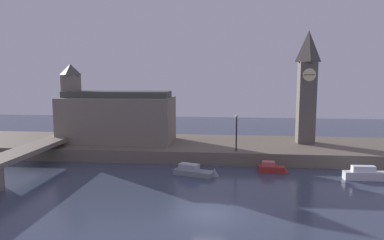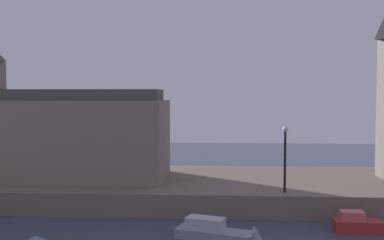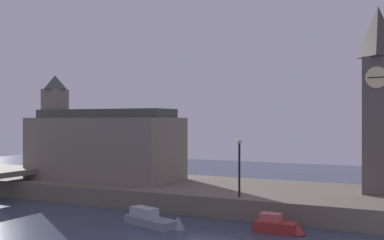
% 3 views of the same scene
% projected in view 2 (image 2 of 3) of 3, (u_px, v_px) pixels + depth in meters
% --- Properties ---
extents(far_embankment, '(70.00, 12.00, 1.50)m').
position_uv_depth(far_embankment, '(245.00, 188.00, 34.68)').
color(far_embankment, '#6B6051').
rests_on(far_embankment, ground).
extents(parliament_hall, '(14.40, 6.61, 10.08)m').
position_uv_depth(parliament_hall, '(65.00, 134.00, 34.88)').
color(parliament_hall, slate).
rests_on(parliament_hall, far_embankment).
extents(streetlamp, '(0.36, 0.36, 4.21)m').
position_uv_depth(streetlamp, '(285.00, 152.00, 29.52)').
color(streetlamp, black).
rests_on(streetlamp, far_embankment).
extents(boat_cruiser_grey, '(5.04, 2.63, 1.41)m').
position_uv_depth(boat_cruiser_grey, '(223.00, 232.00, 24.80)').
color(boat_cruiser_grey, gray).
rests_on(boat_cruiser_grey, ground).
extents(boat_dinghy_red, '(3.21, 1.33, 1.16)m').
position_uv_depth(boat_dinghy_red, '(362.00, 224.00, 26.30)').
color(boat_dinghy_red, maroon).
rests_on(boat_dinghy_red, ground).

